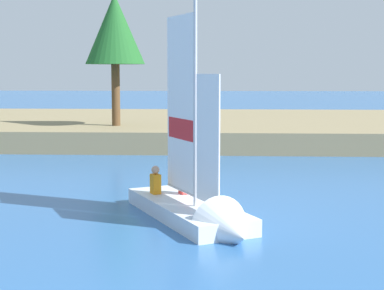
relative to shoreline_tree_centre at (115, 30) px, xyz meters
name	(u,v)px	position (x,y,z in m)	size (l,w,h in m)	color
shore_bank	(203,127)	(3.83, 4.49, -4.74)	(80.00, 15.30, 0.92)	#897A56
shoreline_tree_centre	(115,30)	(0.00, 0.00, 0.00)	(2.67, 2.67, 5.89)	brown
sailboat	(203,210)	(4.43, -14.38, -4.84)	(3.42, 4.94, 5.79)	silver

